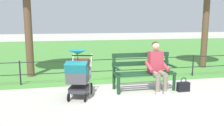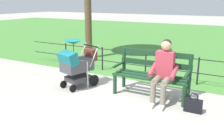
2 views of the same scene
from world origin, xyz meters
name	(u,v)px [view 2 (image 2 of 2)]	position (x,y,z in m)	size (l,w,h in m)	color
ground_plane	(126,92)	(0.00, 0.00, 0.00)	(60.00, 60.00, 0.00)	#ADA89E
grass_lawn	(193,38)	(0.00, -8.80, 0.00)	(40.00, 16.00, 0.01)	#478438
park_bench	(152,72)	(-0.55, -0.12, 0.53)	(1.61, 0.62, 0.96)	#193D23
person_on_bench	(163,70)	(-0.85, 0.11, 0.68)	(0.53, 0.74, 1.28)	slate
stroller	(77,63)	(1.16, 0.27, 0.59)	(0.72, 0.98, 1.15)	black
handbag	(193,105)	(-1.51, 0.32, 0.13)	(0.32, 0.14, 0.37)	black
park_fence	(156,63)	(-0.28, -1.23, 0.42)	(8.11, 0.04, 0.70)	black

